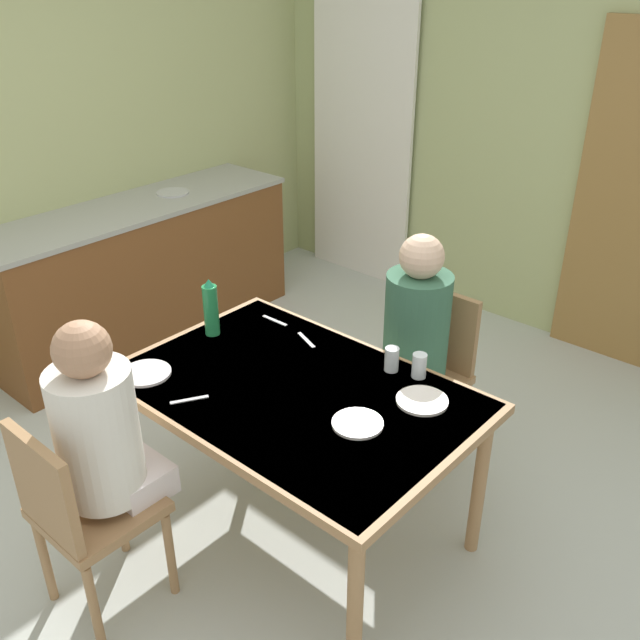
{
  "coord_description": "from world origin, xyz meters",
  "views": [
    {
      "loc": [
        1.85,
        -1.72,
        2.29
      ],
      "look_at": [
        0.23,
        0.11,
        1.0
      ],
      "focal_mm": 39.15,
      "sensor_mm": 36.0,
      "label": 1
    }
  ],
  "objects_px": {
    "chair_near_diner": "(79,510)",
    "person_far_diner": "(415,326)",
    "dining_table": "(296,403)",
    "person_near_diner": "(100,430)",
    "kitchen_counter": "(142,271)",
    "chair_far_diner": "(427,367)",
    "water_bottle_green_near": "(211,308)"
  },
  "relations": [
    {
      "from": "kitchen_counter",
      "to": "chair_far_diner",
      "type": "height_order",
      "value": "kitchen_counter"
    },
    {
      "from": "chair_near_diner",
      "to": "water_bottle_green_near",
      "type": "relative_size",
      "value": 3.18
    },
    {
      "from": "dining_table",
      "to": "chair_far_diner",
      "type": "height_order",
      "value": "chair_far_diner"
    },
    {
      "from": "kitchen_counter",
      "to": "chair_far_diner",
      "type": "relative_size",
      "value": 2.38
    },
    {
      "from": "person_far_diner",
      "to": "water_bottle_green_near",
      "type": "bearing_deg",
      "value": 41.53
    },
    {
      "from": "chair_near_diner",
      "to": "chair_far_diner",
      "type": "bearing_deg",
      "value": 76.46
    },
    {
      "from": "kitchen_counter",
      "to": "person_near_diner",
      "type": "relative_size",
      "value": 2.69
    },
    {
      "from": "chair_near_diner",
      "to": "person_far_diner",
      "type": "relative_size",
      "value": 1.13
    },
    {
      "from": "person_far_diner",
      "to": "person_near_diner",
      "type": "bearing_deg",
      "value": 73.92
    },
    {
      "from": "dining_table",
      "to": "person_far_diner",
      "type": "xyz_separation_m",
      "value": [
        0.1,
        0.69,
        0.11
      ]
    },
    {
      "from": "chair_near_diner",
      "to": "person_near_diner",
      "type": "bearing_deg",
      "value": 90.0
    },
    {
      "from": "dining_table",
      "to": "person_far_diner",
      "type": "relative_size",
      "value": 1.86
    },
    {
      "from": "person_near_diner",
      "to": "water_bottle_green_near",
      "type": "relative_size",
      "value": 2.82
    },
    {
      "from": "chair_far_diner",
      "to": "person_near_diner",
      "type": "xyz_separation_m",
      "value": [
        -0.4,
        -1.53,
        0.28
      ]
    },
    {
      "from": "chair_near_diner",
      "to": "person_far_diner",
      "type": "height_order",
      "value": "person_far_diner"
    },
    {
      "from": "chair_near_diner",
      "to": "water_bottle_green_near",
      "type": "bearing_deg",
      "value": 107.72
    },
    {
      "from": "person_near_diner",
      "to": "person_far_diner",
      "type": "height_order",
      "value": "same"
    },
    {
      "from": "chair_far_diner",
      "to": "person_near_diner",
      "type": "distance_m",
      "value": 1.6
    },
    {
      "from": "person_near_diner",
      "to": "chair_near_diner",
      "type": "bearing_deg",
      "value": -90.0
    },
    {
      "from": "dining_table",
      "to": "person_near_diner",
      "type": "bearing_deg",
      "value": -113.51
    },
    {
      "from": "chair_far_diner",
      "to": "person_far_diner",
      "type": "relative_size",
      "value": 1.13
    },
    {
      "from": "chair_far_diner",
      "to": "chair_near_diner",
      "type": "bearing_deg",
      "value": 76.46
    },
    {
      "from": "kitchen_counter",
      "to": "person_near_diner",
      "type": "bearing_deg",
      "value": -38.74
    },
    {
      "from": "chair_far_diner",
      "to": "person_far_diner",
      "type": "height_order",
      "value": "person_far_diner"
    },
    {
      "from": "chair_far_diner",
      "to": "person_near_diner",
      "type": "relative_size",
      "value": 1.13
    },
    {
      "from": "kitchen_counter",
      "to": "person_far_diner",
      "type": "bearing_deg",
      "value": 0.58
    },
    {
      "from": "chair_near_diner",
      "to": "chair_far_diner",
      "type": "height_order",
      "value": "same"
    },
    {
      "from": "dining_table",
      "to": "chair_near_diner",
      "type": "bearing_deg",
      "value": -109.98
    },
    {
      "from": "dining_table",
      "to": "water_bottle_green_near",
      "type": "xyz_separation_m",
      "value": [
        -0.59,
        0.08,
        0.2
      ]
    },
    {
      "from": "kitchen_counter",
      "to": "person_near_diner",
      "type": "height_order",
      "value": "person_near_diner"
    },
    {
      "from": "kitchen_counter",
      "to": "chair_far_diner",
      "type": "bearing_deg",
      "value": 4.28
    },
    {
      "from": "chair_far_diner",
      "to": "person_far_diner",
      "type": "bearing_deg",
      "value": 90.0
    }
  ]
}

